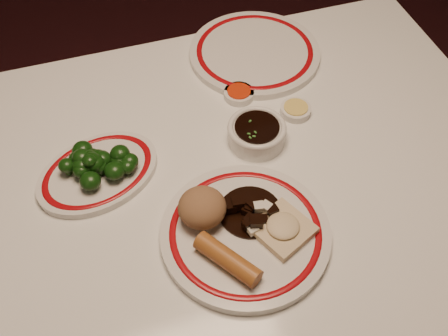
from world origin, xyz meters
TOP-DOWN VIEW (x-y plane):
  - dining_table at (0.00, 0.00)m, footprint 1.20×0.90m
  - main_plate at (0.00, -0.12)m, footprint 0.37×0.37m
  - rice_mound at (-0.06, -0.07)m, footprint 0.08×0.08m
  - spring_roll at (-0.05, -0.18)m, footprint 0.09×0.12m
  - fried_wonton at (0.06, -0.14)m, footprint 0.12×0.12m
  - stirfry_heap at (0.02, -0.10)m, footprint 0.11×0.11m
  - broccoli_plate at (-0.22, 0.09)m, footprint 0.29×0.27m
  - broccoli_pile at (-0.22, 0.09)m, footprint 0.14×0.12m
  - soy_bowl at (0.10, 0.08)m, footprint 0.11×0.11m
  - sweet_sour_dish at (0.11, 0.21)m, footprint 0.06×0.06m
  - mustard_dish at (0.20, 0.13)m, footprint 0.06×0.06m
  - far_plate at (0.18, 0.33)m, footprint 0.35×0.35m

SIDE VIEW (x-z plane):
  - dining_table at x=0.00m, z-range 0.28..1.03m
  - sweet_sour_dish at x=0.11m, z-range 0.75..0.77m
  - mustard_dish at x=0.20m, z-range 0.75..0.77m
  - broccoli_plate at x=-0.22m, z-range 0.75..0.77m
  - far_plate at x=0.18m, z-range 0.75..0.77m
  - main_plate at x=0.00m, z-range 0.75..0.77m
  - soy_bowl at x=0.10m, z-range 0.75..0.79m
  - fried_wonton at x=0.06m, z-range 0.77..0.79m
  - stirfry_heap at x=0.02m, z-range 0.76..0.79m
  - spring_roll at x=-0.05m, z-range 0.77..0.80m
  - broccoli_pile at x=-0.22m, z-range 0.76..0.81m
  - rice_mound at x=-0.06m, z-range 0.77..0.83m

